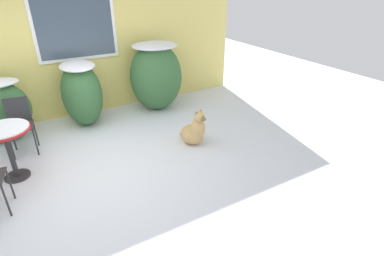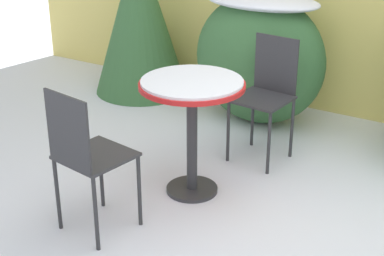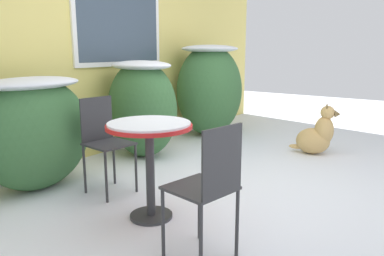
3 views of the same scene
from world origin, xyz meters
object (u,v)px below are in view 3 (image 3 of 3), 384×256
Objects in this scene: patio_chair_near_table at (105,139)px; patio_chair_far_side at (208,185)px; patio_table at (149,142)px; dog at (317,136)px.

patio_chair_near_table is 1.54m from patio_chair_far_side.
patio_chair_near_table reaches higher than patio_table.
patio_chair_near_table is (0.18, 0.74, -0.12)m from patio_table.
patio_chair_far_side is (-0.44, -1.47, 0.00)m from patio_chair_near_table.
dog is at bearing -20.15° from patio_chair_near_table.
patio_chair_near_table is at bearing 136.68° from dog.
patio_table is 2.77m from dog.
patio_table is 0.78m from patio_chair_far_side.
patio_chair_near_table is at bearing 76.31° from patio_table.
patio_chair_near_table is at bearing -97.79° from patio_chair_far_side.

